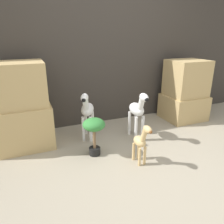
# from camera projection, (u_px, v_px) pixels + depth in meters

# --- Properties ---
(ground_plane) EXTENTS (14.00, 14.00, 0.00)m
(ground_plane) POSITION_uv_depth(u_px,v_px,m) (156.00, 170.00, 2.53)
(ground_plane) COLOR #9E937F
(wall_back) EXTENTS (6.40, 0.08, 2.20)m
(wall_back) POSITION_uv_depth(u_px,v_px,m) (105.00, 58.00, 3.62)
(wall_back) COLOR #38332D
(wall_back) RESTS_ON ground_plane
(rock_pillar_left) EXTENTS (0.70, 0.62, 1.16)m
(rock_pillar_left) POSITION_uv_depth(u_px,v_px,m) (23.00, 108.00, 2.92)
(rock_pillar_left) COLOR tan
(rock_pillar_left) RESTS_ON ground_plane
(rock_pillar_right) EXTENTS (0.70, 0.62, 1.06)m
(rock_pillar_right) POSITION_uv_depth(u_px,v_px,m) (185.00, 92.00, 3.89)
(rock_pillar_right) COLOR tan
(rock_pillar_right) RESTS_ON ground_plane
(zebra_right) EXTENTS (0.19, 0.49, 0.74)m
(zebra_right) POSITION_uv_depth(u_px,v_px,m) (138.00, 110.00, 3.14)
(zebra_right) COLOR white
(zebra_right) RESTS_ON ground_plane
(zebra_left) EXTENTS (0.32, 0.49, 0.74)m
(zebra_left) POSITION_uv_depth(u_px,v_px,m) (87.00, 110.00, 3.13)
(zebra_left) COLOR white
(zebra_left) RESTS_ON ground_plane
(giraffe_figurine) EXTENTS (0.13, 0.33, 0.54)m
(giraffe_figurine) POSITION_uv_depth(u_px,v_px,m) (141.00, 141.00, 2.55)
(giraffe_figurine) COLOR tan
(giraffe_figurine) RESTS_ON ground_plane
(potted_palm_front) EXTENTS (0.28, 0.28, 0.50)m
(potted_palm_front) POSITION_uv_depth(u_px,v_px,m) (94.00, 129.00, 2.73)
(potted_palm_front) COLOR black
(potted_palm_front) RESTS_ON ground_plane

